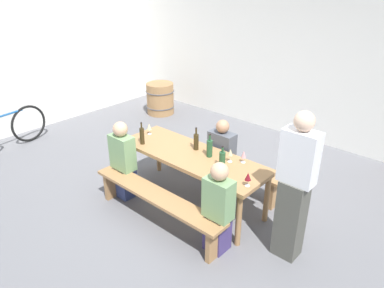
# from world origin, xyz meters

# --- Properties ---
(ground_plane) EXTENTS (24.00, 24.00, 0.00)m
(ground_plane) POSITION_xyz_m (0.00, 0.00, 0.00)
(ground_plane) COLOR slate
(back_wall) EXTENTS (14.00, 0.20, 3.20)m
(back_wall) POSITION_xyz_m (0.00, 3.15, 1.60)
(back_wall) COLOR silver
(back_wall) RESTS_ON ground
(side_wall) EXTENTS (0.20, 6.70, 3.20)m
(side_wall) POSITION_xyz_m (-4.27, 0.00, 1.60)
(side_wall) COLOR silver
(side_wall) RESTS_ON ground
(tasting_table) EXTENTS (2.15, 0.74, 0.75)m
(tasting_table) POSITION_xyz_m (0.00, 0.00, 0.67)
(tasting_table) COLOR #9E7247
(tasting_table) RESTS_ON ground
(bench_near) EXTENTS (2.05, 0.30, 0.45)m
(bench_near) POSITION_xyz_m (0.00, -0.67, 0.36)
(bench_near) COLOR #9E7247
(bench_near) RESTS_ON ground
(bench_far) EXTENTS (2.05, 0.30, 0.45)m
(bench_far) POSITION_xyz_m (0.00, 0.67, 0.36)
(bench_far) COLOR #9E7247
(bench_far) RESTS_ON ground
(wine_bottle_0) EXTENTS (0.06, 0.06, 0.33)m
(wine_bottle_0) POSITION_xyz_m (-0.74, -0.22, 0.88)
(wine_bottle_0) COLOR #332814
(wine_bottle_0) RESTS_ON tasting_table
(wine_bottle_1) EXTENTS (0.08, 0.08, 0.32)m
(wine_bottle_1) POSITION_xyz_m (0.21, 0.11, 0.87)
(wine_bottle_1) COLOR #234C2D
(wine_bottle_1) RESTS_ON tasting_table
(wine_bottle_2) EXTENTS (0.07, 0.07, 0.32)m
(wine_bottle_2) POSITION_xyz_m (-0.05, 0.15, 0.87)
(wine_bottle_2) COLOR #332814
(wine_bottle_2) RESTS_ON tasting_table
(wine_bottle_3) EXTENTS (0.08, 0.08, 0.29)m
(wine_bottle_3) POSITION_xyz_m (0.51, -0.02, 0.86)
(wine_bottle_3) COLOR #234C2D
(wine_bottle_3) RESTS_ON tasting_table
(wine_glass_0) EXTENTS (0.06, 0.06, 0.18)m
(wine_glass_0) POSITION_xyz_m (0.50, 0.16, 0.88)
(wine_glass_0) COLOR silver
(wine_glass_0) RESTS_ON tasting_table
(wine_glass_1) EXTENTS (0.07, 0.07, 0.16)m
(wine_glass_1) POSITION_xyz_m (-0.91, 0.07, 0.86)
(wine_glass_1) COLOR silver
(wine_glass_1) RESTS_ON tasting_table
(wine_glass_2) EXTENTS (0.07, 0.07, 0.17)m
(wine_glass_2) POSITION_xyz_m (0.99, -0.17, 0.87)
(wine_glass_2) COLOR silver
(wine_glass_2) RESTS_ON tasting_table
(wine_glass_3) EXTENTS (0.06, 0.06, 0.16)m
(wine_glass_3) POSITION_xyz_m (0.64, 0.26, 0.86)
(wine_glass_3) COLOR silver
(wine_glass_3) RESTS_ON tasting_table
(seated_guest_near_0) EXTENTS (0.36, 0.24, 1.15)m
(seated_guest_near_0) POSITION_xyz_m (-0.82, -0.52, 0.55)
(seated_guest_near_0) COLOR navy
(seated_guest_near_0) RESTS_ON ground
(seated_guest_near_1) EXTENTS (0.33, 0.24, 1.14)m
(seated_guest_near_1) POSITION_xyz_m (0.85, -0.52, 0.55)
(seated_guest_near_1) COLOR #41356C
(seated_guest_near_1) RESTS_ON ground
(seated_guest_far_0) EXTENTS (0.38, 0.24, 1.11)m
(seated_guest_far_0) POSITION_xyz_m (0.10, 0.52, 0.52)
(seated_guest_far_0) COLOR #42496B
(seated_guest_far_0) RESTS_ON ground
(standing_host) EXTENTS (0.37, 0.24, 1.74)m
(standing_host) POSITION_xyz_m (1.50, -0.05, 0.85)
(standing_host) COLOR #4A4A42
(standing_host) RESTS_ON ground
(wine_barrel) EXTENTS (0.64, 0.64, 0.70)m
(wine_barrel) POSITION_xyz_m (-2.90, 2.17, 0.35)
(wine_barrel) COLOR #9E7247
(wine_barrel) RESTS_ON ground
(parked_bicycle_0) EXTENTS (0.30, 1.65, 0.90)m
(parked_bicycle_0) POSITION_xyz_m (-3.60, -1.02, 0.37)
(parked_bicycle_0) COLOR black
(parked_bicycle_0) RESTS_ON ground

